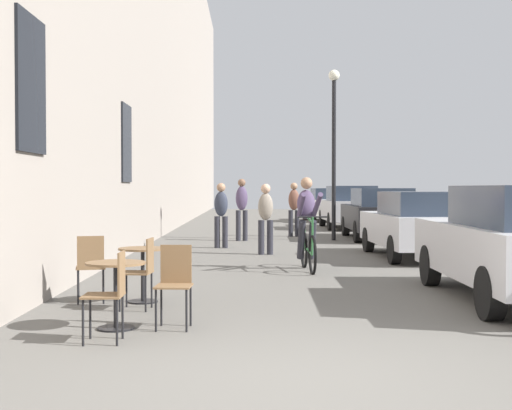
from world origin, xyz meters
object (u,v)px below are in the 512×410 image
Objects in this scene: pedestrian_mid at (221,211)px; pedestrian_far at (242,206)px; pedestrian_near at (266,215)px; parked_motorcycle at (511,284)px; cafe_chair_mid_toward_street at (142,268)px; parked_car_fifth at (328,204)px; cafe_table_near at (116,281)px; pedestrian_furthest at (294,206)px; cafe_chair_near_toward_wall at (111,290)px; street_lamp at (334,132)px; cyclist_on_bicycle at (307,226)px; cafe_chair_near_toward_street at (175,280)px; parked_car_fourth at (349,206)px; cafe_table_mid at (143,263)px; parked_car_third at (379,213)px; parked_car_second at (416,224)px; cafe_chair_mid_toward_wall at (91,264)px.

pedestrian_far is (0.49, 2.37, 0.08)m from pedestrian_mid.
parked_motorcycle is (2.65, -7.83, -0.50)m from pedestrian_near.
parked_car_fifth reaches higher than cafe_chair_mid_toward_street.
cafe_table_near is 14.49m from pedestrian_furthest.
pedestrian_mid is at bearing -106.96° from parked_car_fifth.
cafe_chair_near_toward_wall is 0.18× the size of street_lamp.
street_lamp reaches higher than cyclist_on_bicycle.
pedestrian_near is at bearing -101.48° from parked_car_fifth.
parked_car_fourth is at bearing 76.13° from cafe_chair_near_toward_street.
cafe_chair_mid_toward_street is at bearing -106.34° from parked_car_fourth.
cafe_chair_near_toward_wall is 1.24× the size of cafe_table_mid.
parked_car_fourth reaches higher than cafe_chair_near_toward_wall.
pedestrian_near is 16.09m from parked_car_fifth.
cafe_table_mid is 12.77m from pedestrian_furthest.
street_lamp reaches higher than pedestrian_mid.
pedestrian_near is 0.33× the size of street_lamp.
cafe_table_mid is at bearing -109.49° from street_lamp.
cafe_chair_near_toward_wall is at bearing -110.77° from parked_car_third.
pedestrian_mid is 0.37× the size of parked_car_fourth.
cafe_chair_mid_toward_street is at bearing -94.04° from pedestrian_mid.
pedestrian_furthest is at bearing -102.43° from parked_car_fifth.
cafe_chair_near_toward_street is at bearing -120.68° from parked_car_second.
parked_car_fifth reaches higher than cafe_chair_near_toward_street.
cafe_table_mid is 0.41× the size of cyclist_on_bicycle.
cyclist_on_bicycle is 5.28m from parked_motorcycle.
pedestrian_far reaches higher than parked_car_second.
cafe_chair_mid_toward_wall is 23.13m from parked_car_fifth.
pedestrian_far is 0.42× the size of parked_car_fifth.
cafe_chair_near_toward_wall is 10.75m from pedestrian_mid.
cafe_chair_mid_toward_street is 11.33m from pedestrian_far.
cyclist_on_bicycle is (2.50, 5.40, 0.29)m from cafe_table_near.
pedestrian_far is 0.42× the size of parked_car_third.
cafe_chair_near_toward_wall is 0.55× the size of pedestrian_near.
parked_car_fourth is at bearing 78.50° from cyclist_on_bicycle.
cafe_chair_near_toward_wall is at bearing -100.48° from pedestrian_furthest.
pedestrian_mid is (0.73, 10.07, 0.40)m from cafe_table_near.
pedestrian_furthest reaches higher than cafe_chair_near_toward_wall.
cafe_table_mid is 0.18× the size of parked_car_second.
parked_car_fourth is (3.35, 10.08, -0.08)m from pedestrian_near.
pedestrian_far is 6.24m from parked_car_second.
pedestrian_near reaches higher than parked_motorcycle.
parked_car_second reaches higher than cafe_chair_mid_toward_wall.
cafe_chair_mid_toward_wall is (-0.75, 0.50, 0.00)m from cafe_chair_mid_toward_street.
pedestrian_far reaches higher than pedestrian_mid.
parked_car_fourth is 5.69m from parked_car_fifth.
parked_car_fourth is (1.28, 5.79, -2.29)m from street_lamp.
cafe_chair_mid_toward_wall is at bearing -105.49° from pedestrian_furthest.
pedestrian_far is at bearing -123.35° from parked_car_fourth.
parked_car_second is (4.31, -2.56, -0.18)m from pedestrian_mid.
parked_car_fifth is (4.38, 24.04, 0.26)m from cafe_chair_near_toward_street.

